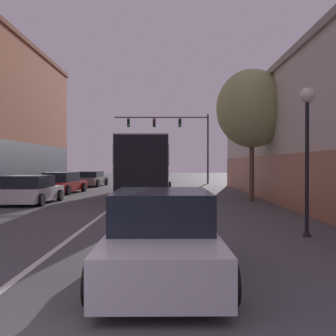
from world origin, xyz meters
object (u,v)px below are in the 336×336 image
(parked_car_left_distant, at_px, (30,190))
(street_tree_near, at_px, (252,109))
(parked_car_left_mid, at_px, (91,179))
(traffic_signal_gantry, at_px, (177,132))
(street_lamp, at_px, (307,136))
(parked_car_left_near, at_px, (63,183))
(bus, at_px, (145,165))
(hatchback_foreground, at_px, (162,237))

(parked_car_left_distant, relative_size, street_tree_near, 0.65)
(parked_car_left_distant, xyz_separation_m, street_tree_near, (10.74, 1.16, 4.02))
(parked_car_left_mid, xyz_separation_m, street_tree_near, (10.74, -13.31, 4.05))
(traffic_signal_gantry, distance_m, street_lamp, 27.64)
(parked_car_left_near, relative_size, traffic_signal_gantry, 0.53)
(street_lamp, bearing_deg, street_tree_near, 86.57)
(traffic_signal_gantry, xyz_separation_m, street_tree_near, (3.48, -17.79, -0.32))
(bus, relative_size, parked_car_left_mid, 2.65)
(parked_car_left_mid, relative_size, traffic_signal_gantry, 0.53)
(hatchback_foreground, relative_size, street_lamp, 1.07)
(parked_car_left_mid, relative_size, parked_car_left_distant, 1.11)
(bus, height_order, street_lamp, street_lamp)
(hatchback_foreground, distance_m, street_tree_near, 14.44)
(hatchback_foreground, bearing_deg, bus, 3.58)
(bus, distance_m, street_lamp, 14.22)
(hatchback_foreground, relative_size, parked_car_left_mid, 0.86)
(hatchback_foreground, relative_size, parked_car_left_near, 0.85)
(bus, relative_size, hatchback_foreground, 3.09)
(parked_car_left_mid, distance_m, street_tree_near, 17.58)
(hatchback_foreground, height_order, parked_car_left_near, hatchback_foreground)
(parked_car_left_distant, bearing_deg, parked_car_left_near, 4.25)
(parked_car_left_near, xyz_separation_m, parked_car_left_distant, (0.24, -6.45, -0.01))
(traffic_signal_gantry, bearing_deg, parked_car_left_distant, -110.95)
(traffic_signal_gantry, bearing_deg, street_lamp, -83.93)
(parked_car_left_distant, bearing_deg, parked_car_left_mid, 2.18)
(hatchback_foreground, distance_m, traffic_signal_gantry, 31.31)
(street_tree_near, bearing_deg, street_lamp, -93.43)
(bus, height_order, parked_car_left_mid, bus)
(parked_car_left_distant, xyz_separation_m, traffic_signal_gantry, (7.26, 18.95, 4.34))
(bus, bearing_deg, street_tree_near, -125.32)
(parked_car_left_mid, bearing_deg, traffic_signal_gantry, -53.74)
(parked_car_left_mid, bearing_deg, parked_car_left_distant, -175.40)
(street_lamp, bearing_deg, parked_car_left_near, 124.96)
(traffic_signal_gantry, distance_m, street_tree_near, 18.13)
(bus, xyz_separation_m, parked_car_left_distant, (-5.15, -4.86, -1.19))
(hatchback_foreground, height_order, traffic_signal_gantry, traffic_signal_gantry)
(parked_car_left_near, distance_m, street_tree_near, 12.83)
(bus, relative_size, parked_car_left_distant, 2.95)
(street_tree_near, bearing_deg, parked_car_left_distant, -173.81)
(street_lamp, bearing_deg, hatchback_foreground, -135.38)
(hatchback_foreground, xyz_separation_m, traffic_signal_gantry, (0.76, 31.00, 4.31))
(hatchback_foreground, relative_size, parked_car_left_distant, 0.96)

